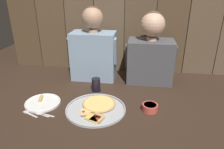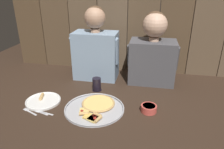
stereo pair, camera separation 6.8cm
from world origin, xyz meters
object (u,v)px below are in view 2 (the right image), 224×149
object	(u,v)px
diner_left	(96,48)
drinking_glass	(97,84)
dipping_bowl	(149,108)
dinner_plate	(43,101)
diner_right	(153,52)
pizza_tray	(95,107)

from	to	relation	value
diner_left	drinking_glass	bearing A→B (deg)	-74.86
dipping_bowl	dinner_plate	bearing A→B (deg)	-178.72
diner_left	diner_right	xyz separation A→B (m)	(0.48, 0.00, -0.01)
pizza_tray	diner_right	world-z (taller)	diner_right
drinking_glass	diner_left	distance (m)	0.34
diner_left	dinner_plate	bearing A→B (deg)	-118.13
dinner_plate	diner_right	xyz separation A→B (m)	(0.74, 0.49, 0.25)
diner_left	dipping_bowl	bearing A→B (deg)	-44.91
dipping_bowl	diner_left	distance (m)	0.72
dinner_plate	dipping_bowl	xyz separation A→B (m)	(0.74, 0.02, 0.02)
dinner_plate	diner_right	distance (m)	0.92
pizza_tray	drinking_glass	distance (m)	0.27
dinner_plate	diner_left	distance (m)	0.62
pizza_tray	drinking_glass	world-z (taller)	drinking_glass
pizza_tray	diner_left	size ratio (longest dim) A/B	0.65
dipping_bowl	diner_left	xyz separation A→B (m)	(-0.48, 0.47, 0.25)
drinking_glass	dipping_bowl	distance (m)	0.47
pizza_tray	diner_right	bearing A→B (deg)	54.83
dinner_plate	diner_right	world-z (taller)	diner_right
diner_left	diner_right	size ratio (longest dim) A/B	1.05
dinner_plate	drinking_glass	xyz separation A→B (m)	(0.33, 0.25, 0.04)
drinking_glass	diner_left	bearing A→B (deg)	105.14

